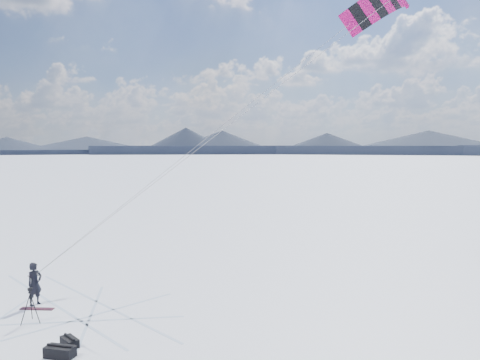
# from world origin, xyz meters

# --- Properties ---
(ground) EXTENTS (1800.00, 1800.00, 0.00)m
(ground) POSITION_xyz_m (0.00, 0.00, 0.00)
(ground) COLOR white
(horizon_hills) EXTENTS (704.00, 704.42, 8.07)m
(horizon_hills) POSITION_xyz_m (-0.00, 0.00, 3.14)
(horizon_hills) COLOR black
(horizon_hills) RESTS_ON ground
(snow_tracks) EXTENTS (17.62, 10.25, 0.01)m
(snow_tracks) POSITION_xyz_m (0.33, 0.01, 0.00)
(snow_tracks) COLOR #A6BBD7
(snow_tracks) RESTS_ON ground
(snowkiter) EXTENTS (0.68, 0.80, 1.85)m
(snowkiter) POSITION_xyz_m (-0.58, 2.40, 0.00)
(snowkiter) COLOR black
(snowkiter) RESTS_ON ground
(snowboard) EXTENTS (1.42, 0.32, 0.04)m
(snowboard) POSITION_xyz_m (-0.21, 1.91, 0.02)
(snowboard) COLOR maroon
(snowboard) RESTS_ON ground
(tripod) EXTENTS (0.67, 0.73, 1.39)m
(tripod) POSITION_xyz_m (0.39, 0.48, 0.90)
(tripod) COLOR black
(tripod) RESTS_ON ground
(gear_bag_a) EXTENTS (1.01, 0.56, 0.43)m
(gear_bag_a) POSITION_xyz_m (3.00, -2.19, 0.19)
(gear_bag_a) COLOR black
(gear_bag_a) RESTS_ON ground
(gear_bag_b) EXTENTS (0.84, 0.79, 0.36)m
(gear_bag_b) POSITION_xyz_m (2.90, -1.34, 0.16)
(gear_bag_b) COLOR black
(gear_bag_b) RESTS_ON ground
(power_kite) EXTENTS (16.22, 7.43, 13.07)m
(power_kite) POSITION_xyz_m (14.28, 7.10, 13.43)
(power_kite) COLOR #AC0658
(power_kite) RESTS_ON ground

